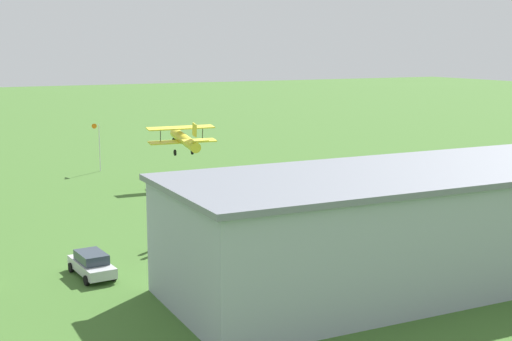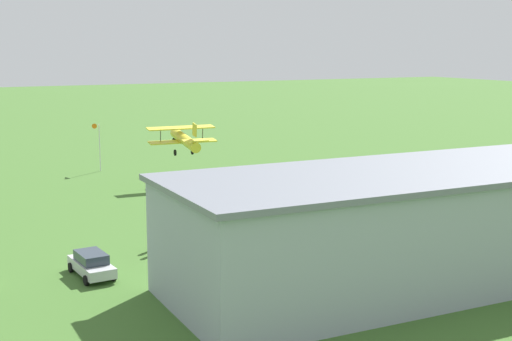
{
  "view_description": "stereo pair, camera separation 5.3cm",
  "coord_description": "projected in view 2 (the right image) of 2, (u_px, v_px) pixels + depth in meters",
  "views": [
    {
      "loc": [
        36.56,
        75.24,
        14.76
      ],
      "look_at": [
        7.08,
        17.36,
        3.53
      ],
      "focal_mm": 50.69,
      "sensor_mm": 36.0,
      "label": 1
    },
    {
      "loc": [
        36.52,
        75.27,
        14.76
      ],
      "look_at": [
        7.08,
        17.36,
        3.53
      ],
      "focal_mm": 50.69,
      "sensor_mm": 36.0,
      "label": 2
    }
  ],
  "objects": [
    {
      "name": "ground_plane",
      "position": [
        243.0,
        173.0,
        84.94
      ],
      "size": [
        400.0,
        400.0,
        0.0
      ],
      "primitive_type": "plane",
      "color": "#3D6628"
    },
    {
      "name": "hangar",
      "position": [
        459.0,
        219.0,
        47.1
      ],
      "size": [
        39.55,
        12.28,
        7.22
      ],
      "color": "#99A3AD",
      "rests_on": "ground_plane"
    },
    {
      "name": "biplane",
      "position": [
        184.0,
        139.0,
        75.67
      ],
      "size": [
        7.38,
        8.08,
        3.77
      ],
      "color": "yellow"
    },
    {
      "name": "car_silver",
      "position": [
        91.0,
        264.0,
        46.74
      ],
      "size": [
        2.3,
        4.74,
        1.6
      ],
      "color": "#B7B7BC",
      "rests_on": "ground_plane"
    },
    {
      "name": "person_at_fence_line",
      "position": [
        153.0,
        244.0,
        51.48
      ],
      "size": [
        0.53,
        0.53,
        1.62
      ],
      "color": "#72338C",
      "rests_on": "ground_plane"
    },
    {
      "name": "person_beside_truck",
      "position": [
        504.0,
        193.0,
        69.35
      ],
      "size": [
        0.53,
        0.53,
        1.68
      ],
      "color": "orange",
      "rests_on": "ground_plane"
    },
    {
      "name": "person_by_parked_cars",
      "position": [
        151.0,
        240.0,
        52.54
      ],
      "size": [
        0.41,
        0.41,
        1.68
      ],
      "color": "#33723F",
      "rests_on": "ground_plane"
    },
    {
      "name": "windsock",
      "position": [
        94.0,
        129.0,
        85.05
      ],
      "size": [
        1.06,
        1.3,
        5.8
      ],
      "color": "silver",
      "rests_on": "ground_plane"
    }
  ]
}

